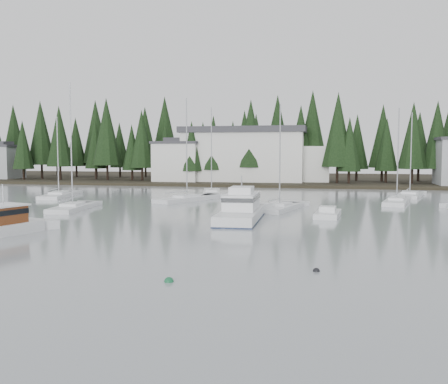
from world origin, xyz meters
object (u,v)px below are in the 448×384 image
(sailboat_10, at_px, (279,209))
(runabout_1, at_px, (328,215))
(house_west, at_px, (178,161))
(harbor_inn, at_px, (254,155))
(house_far_west, at_px, (1,161))
(sailboat_5, at_px, (59,197))
(sailboat_0, at_px, (397,203))
(sailboat_9, at_px, (187,200))
(sailboat_3, at_px, (212,194))
(sailboat_2, at_px, (410,196))
(cabin_cruiser_center, at_px, (241,212))
(sailboat_6, at_px, (73,209))

(sailboat_10, bearing_deg, runabout_1, -120.55)
(house_west, distance_m, harbor_inn, 15.45)
(house_far_west, bearing_deg, sailboat_5, -45.39)
(sailboat_0, bearing_deg, runabout_1, 163.07)
(sailboat_5, height_order, sailboat_9, sailboat_9)
(house_west, xyz_separation_m, sailboat_5, (-7.44, -33.03, -4.60))
(harbor_inn, bearing_deg, house_far_west, -178.65)
(house_far_west, xyz_separation_m, harbor_inn, (57.04, 1.34, 1.37))
(sailboat_0, relative_size, sailboat_3, 0.91)
(house_west, bearing_deg, sailboat_3, -62.39)
(sailboat_2, bearing_deg, sailboat_0, 178.24)
(sailboat_5, bearing_deg, sailboat_9, -106.98)
(harbor_inn, bearing_deg, cabin_cruiser_center, -82.78)
(harbor_inn, bearing_deg, house_west, -167.48)
(sailboat_5, relative_size, runabout_1, 2.22)
(sailboat_6, relative_size, sailboat_10, 1.19)
(house_far_west, height_order, sailboat_3, sailboat_3)
(cabin_cruiser_center, xyz_separation_m, sailboat_2, (19.25, 28.94, -0.65))
(house_west, distance_m, house_far_west, 42.05)
(harbor_inn, xyz_separation_m, cabin_cruiser_center, (6.95, -54.90, -5.06))
(house_west, bearing_deg, sailboat_2, -28.75)
(house_west, height_order, sailboat_0, sailboat_0)
(house_west, relative_size, sailboat_6, 0.66)
(cabin_cruiser_center, relative_size, sailboat_9, 0.81)
(sailboat_5, bearing_deg, house_far_west, 32.17)
(house_west, height_order, house_far_west, house_west)
(cabin_cruiser_center, bearing_deg, sailboat_9, 29.01)
(house_far_west, distance_m, sailboat_9, 65.24)
(house_far_west, distance_m, sailboat_5, 49.40)
(harbor_inn, xyz_separation_m, sailboat_3, (-2.32, -27.66, -5.70))
(harbor_inn, bearing_deg, sailboat_0, -57.23)
(sailboat_3, bearing_deg, house_west, 14.86)
(house_west, xyz_separation_m, sailboat_3, (12.72, -24.32, -4.58))
(cabin_cruiser_center, height_order, sailboat_0, sailboat_0)
(sailboat_2, bearing_deg, cabin_cruiser_center, 161.46)
(sailboat_2, height_order, sailboat_6, sailboat_6)
(cabin_cruiser_center, relative_size, sailboat_5, 0.95)
(house_west, bearing_deg, runabout_1, -57.81)
(harbor_inn, distance_m, sailboat_3, 28.34)
(cabin_cruiser_center, xyz_separation_m, runabout_1, (7.91, 4.07, -0.58))
(sailboat_9, xyz_separation_m, sailboat_10, (12.84, -7.89, -0.01))
(harbor_inn, relative_size, sailboat_10, 2.45)
(sailboat_5, relative_size, sailboat_9, 0.86)
(house_west, distance_m, sailboat_9, 36.83)
(sailboat_2, bearing_deg, runabout_1, 170.58)
(cabin_cruiser_center, distance_m, sailboat_0, 24.92)
(sailboat_5, bearing_deg, sailboat_0, -101.95)
(sailboat_9, bearing_deg, sailboat_10, -97.10)
(sailboat_6, relative_size, sailboat_9, 1.04)
(sailboat_5, bearing_deg, sailboat_3, -79.06)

